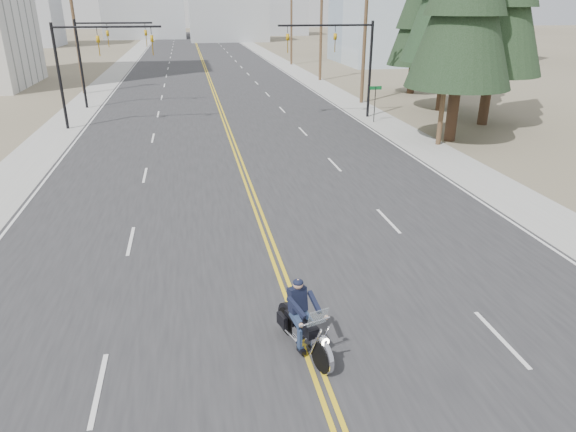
% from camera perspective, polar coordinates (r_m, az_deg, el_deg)
% --- Properties ---
extents(road, '(20.00, 200.00, 0.01)m').
position_cam_1_polar(road, '(76.32, -9.26, 16.09)').
color(road, '#303033').
rests_on(road, ground).
extents(sidewalk_left, '(3.00, 200.00, 0.01)m').
position_cam_1_polar(sidewalk_left, '(76.81, -18.17, 15.35)').
color(sidewalk_left, '#A5A5A0').
rests_on(sidewalk_left, ground).
extents(sidewalk_right, '(3.00, 200.00, 0.01)m').
position_cam_1_polar(sidewalk_right, '(77.56, -0.39, 16.46)').
color(sidewalk_right, '#A5A5A0').
rests_on(sidewalk_right, ground).
extents(traffic_mast_left, '(7.10, 0.26, 7.00)m').
position_cam_1_polar(traffic_mast_left, '(38.53, -21.35, 16.33)').
color(traffic_mast_left, black).
rests_on(traffic_mast_left, ground).
extents(traffic_mast_right, '(7.10, 0.26, 7.00)m').
position_cam_1_polar(traffic_mast_right, '(39.69, 6.34, 17.79)').
color(traffic_mast_right, black).
rests_on(traffic_mast_right, ground).
extents(traffic_mast_far, '(6.10, 0.26, 7.00)m').
position_cam_1_polar(traffic_mast_far, '(46.46, -20.16, 17.21)').
color(traffic_mast_far, black).
rests_on(traffic_mast_far, ground).
extents(street_sign, '(0.90, 0.06, 2.62)m').
position_cam_1_polar(street_sign, '(38.76, 9.66, 12.83)').
color(street_sign, black).
rests_on(street_sign, ground).
extents(utility_pole_b, '(2.20, 0.30, 11.50)m').
position_cam_1_polar(utility_pole_b, '(32.60, 17.49, 17.81)').
color(utility_pole_b, brown).
rests_on(utility_pole_b, ground).
extents(utility_pole_c, '(2.20, 0.30, 11.00)m').
position_cam_1_polar(utility_pole_c, '(46.42, 8.54, 19.32)').
color(utility_pole_c, brown).
rests_on(utility_pole_c, ground).
extents(utility_pole_d, '(2.20, 0.30, 11.50)m').
position_cam_1_polar(utility_pole_d, '(60.78, 3.70, 20.42)').
color(utility_pole_d, brown).
rests_on(utility_pole_d, ground).
extents(utility_pole_e, '(2.20, 0.30, 11.00)m').
position_cam_1_polar(utility_pole_e, '(77.37, 0.38, 20.70)').
color(utility_pole_e, brown).
rests_on(utility_pole_e, ground).
extents(utility_pole_left, '(2.20, 0.30, 10.50)m').
position_cam_1_polar(utility_pole_left, '(54.83, -22.49, 18.14)').
color(utility_pole_left, brown).
rests_on(utility_pole_left, ground).
extents(haze_bldg_b, '(18.00, 14.00, 14.00)m').
position_cam_1_polar(haze_bldg_b, '(131.28, -6.74, 21.82)').
color(haze_bldg_b, '#ADB2B7').
rests_on(haze_bldg_b, ground).
extents(haze_bldg_c, '(16.00, 12.00, 18.00)m').
position_cam_1_polar(haze_bldg_c, '(123.42, 10.08, 22.55)').
color(haze_bldg_c, '#B7BCC6').
rests_on(haze_bldg_c, ground).
extents(haze_bldg_e, '(14.00, 14.00, 12.00)m').
position_cam_1_polar(haze_bldg_e, '(158.28, -0.90, 21.68)').
color(haze_bldg_e, '#B7BCC6').
rests_on(haze_bldg_e, ground).
extents(motorcyclist, '(1.70, 2.61, 1.88)m').
position_cam_1_polar(motorcyclist, '(12.80, 1.81, -11.37)').
color(motorcyclist, black).
rests_on(motorcyclist, ground).
extents(conifer_far, '(5.02, 5.02, 13.45)m').
position_cam_1_polar(conifer_far, '(52.60, 14.22, 21.43)').
color(conifer_far, '#382619').
rests_on(conifer_far, ground).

